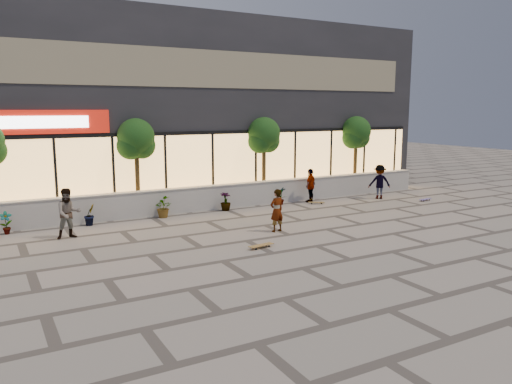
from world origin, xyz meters
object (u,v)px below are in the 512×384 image
skateboard_right_near (317,202)px  tree_east (356,134)px  tree_midwest (136,141)px  skateboard_center (261,245)px  skateboard_right_far (425,199)px  skater_left (68,213)px  skater_center (277,210)px  skater_right_near (311,185)px  skater_right_far (379,182)px  tree_mideast (264,137)px

skateboard_right_near → tree_east: bearing=54.6°
tree_midwest → skateboard_center: tree_midwest is taller
tree_east → skateboard_center: size_ratio=4.43×
skateboard_right_far → skater_left: bearing=167.3°
tree_east → skater_center: (-8.12, -5.46, -2.22)m
tree_midwest → skater_right_near: size_ratio=2.50×
tree_midwest → skater_left: (-3.17, -2.86, -2.14)m
skater_right_far → skateboard_right_near: bearing=21.1°
tree_midwest → skater_center: (3.38, -5.46, -2.22)m
tree_mideast → skateboard_right_near: size_ratio=5.35×
skater_right_far → skateboard_right_near: skater_right_far is taller
tree_east → skateboard_center: (-9.65, -7.04, -2.90)m
skater_left → skateboard_right_far: bearing=-7.5°
tree_mideast → skateboard_center: tree_mideast is taller
skater_center → skater_right_near: 5.92m
tree_east → skater_left: size_ratio=2.31×
skater_right_far → skateboard_right_near: (-3.45, 0.35, -0.75)m
skater_left → skateboard_right_near: bearing=0.8°
tree_midwest → skater_center: size_ratio=2.57×
tree_midwest → tree_east: bearing=0.0°
tree_mideast → skateboard_center: 8.67m
tree_midwest → skater_right_near: bearing=-10.3°
skater_right_near → skateboard_center: (-5.84, -5.64, -0.70)m
skater_right_far → skateboard_center: bearing=54.1°
skater_right_far → skater_center: bearing=49.3°
tree_mideast → skater_right_far: 6.01m
tree_east → skater_right_far: (-0.37, -2.26, -2.17)m
skater_right_near → skateboard_right_near: bearing=56.1°
tree_mideast → skater_right_far: tree_mideast is taller
skater_right_far → tree_east: bearing=-72.5°
skater_left → skateboard_right_far: (15.80, -0.92, -0.77)m
tree_mideast → skateboard_right_near: 3.87m
skateboard_center → skater_center: bearing=37.3°
skateboard_center → skateboard_right_far: bearing=8.2°
tree_midwest → tree_mideast: size_ratio=1.00×
skater_center → skater_left: 7.04m
skater_right_near → tree_mideast: bearing=-72.0°
skater_left → tree_mideast: bearing=13.2°
skater_right_near → skater_right_far: skater_right_far is taller
tree_east → skateboard_center: 12.29m
tree_midwest → skater_left: tree_midwest is taller
skater_center → skater_right_far: 8.38m
skater_right_near → skater_right_far: bearing=133.6°
skater_right_far → skateboard_right_far: size_ratio=2.10×
tree_midwest → skater_left: bearing=-137.9°
tree_midwest → skater_right_far: tree_midwest is taller
tree_east → skater_right_near: (-3.81, -1.40, -2.20)m
tree_midwest → skateboard_right_near: (7.68, -1.91, -2.91)m
skater_center → skateboard_right_near: skater_center is taller
skater_right_near → skater_left: bearing=-24.7°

